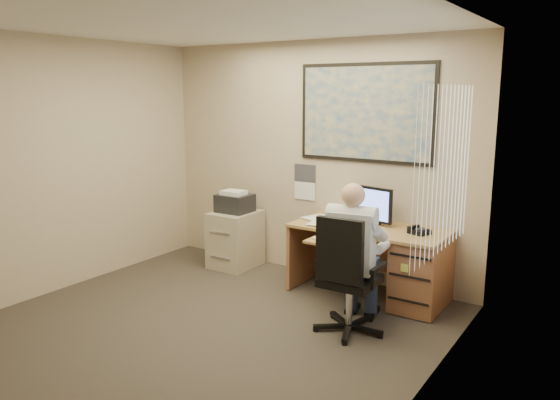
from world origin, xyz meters
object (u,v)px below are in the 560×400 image
Objects in this scene: desk at (399,260)px; person at (352,258)px; filing_cabinet at (235,234)px; office_chair at (347,299)px.

person is (-0.11, -0.88, 0.23)m from desk.
filing_cabinet is 0.71× the size of person.
filing_cabinet is at bearing 147.12° from person.
desk is at bearing -1.35° from filing_cabinet.
filing_cabinet is at bearing 152.58° from office_chair.
person is (0.00, 0.08, 0.36)m from office_chair.
filing_cabinet is 0.88× the size of office_chair.
office_chair is 0.81× the size of person.
office_chair is at bearing -26.80° from filing_cabinet.
office_chair is 0.37m from person.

